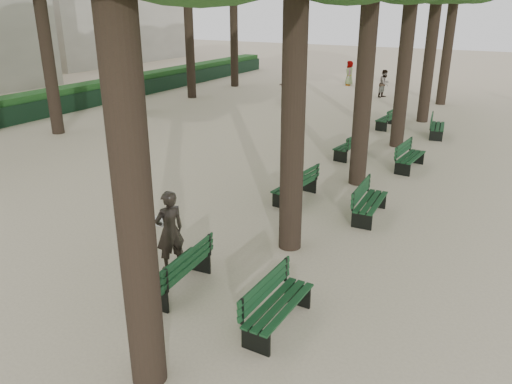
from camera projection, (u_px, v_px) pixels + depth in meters
The scene contains 16 objects.
ground at pixel (157, 290), 9.89m from camera, with size 120.00×120.00×0.00m, color #C8B697.
bench_left_0 at pixel (179, 277), 9.83m from camera, with size 0.70×1.84×0.92m.
bench_left_1 at pixel (295, 191), 14.36m from camera, with size 0.76×1.85×0.92m.
bench_left_2 at pixel (350, 150), 18.36m from camera, with size 0.80×1.86×0.92m.
bench_left_3 at pixel (388, 122), 22.67m from camera, with size 0.74×1.85×0.92m.
bench_right_0 at pixel (278, 313), 8.69m from camera, with size 0.61×1.81×0.92m.
bench_right_1 at pixel (370, 208), 13.15m from camera, with size 0.65×1.82×0.92m.
bench_right_2 at pixel (410, 162), 17.00m from camera, with size 0.71×1.84×0.92m.
bench_right_3 at pixel (437, 130), 21.16m from camera, with size 0.81×1.86×0.92m.
man_with_map at pixel (170, 231), 10.39m from camera, with size 0.75×0.79×1.78m.
pedestrian_d at pixel (349, 73), 34.17m from camera, with size 0.81×0.33×1.65m, color #262628.
pedestrian_e at pixel (292, 87), 27.92m from camera, with size 1.70×0.37×1.83m, color #262628.
pedestrian_a at pixel (384, 84), 29.84m from camera, with size 0.79×0.33×1.63m, color #262628.
fence at pixel (64, 105), 25.48m from camera, with size 0.08×42.00×0.90m, color black.
hedge at pixel (54, 101), 25.74m from camera, with size 1.20×42.00×1.20m, color #184719.
building_far at pixel (85, 23), 48.05m from camera, with size 12.00×16.00×7.00m, color #B7B2A3.
Camera 1 is at (5.83, -6.55, 5.34)m, focal length 35.00 mm.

